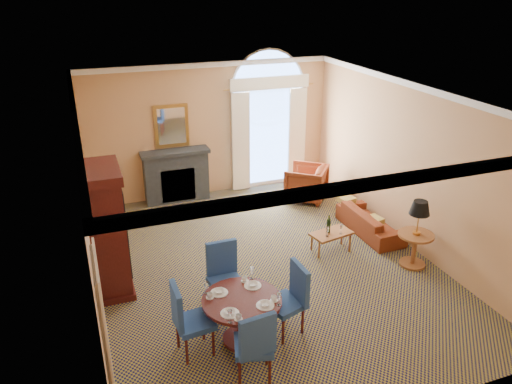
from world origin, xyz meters
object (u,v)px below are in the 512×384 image
object	(u,v)px
side_table	(417,226)
dining_table	(242,310)
sofa	(370,222)
armoire	(107,232)
coffee_table	(331,233)
armchair	(306,183)

from	to	relation	value
side_table	dining_table	bearing A→B (deg)	-166.11
dining_table	sofa	size ratio (longest dim) A/B	0.67
side_table	armoire	bearing A→B (deg)	167.26
armoire	dining_table	bearing A→B (deg)	-52.01
coffee_table	dining_table	bearing A→B (deg)	-153.37
sofa	side_table	bearing A→B (deg)	-178.63
sofa	coffee_table	distance (m)	1.23
armoire	armchair	world-z (taller)	armoire
sofa	side_table	world-z (taller)	side_table
dining_table	coffee_table	distance (m)	3.12
armoire	dining_table	world-z (taller)	armoire
armchair	coffee_table	size ratio (longest dim) A/B	1.07
dining_table	armoire	bearing A→B (deg)	127.99
armchair	side_table	size ratio (longest dim) A/B	0.72
dining_table	coffee_table	size ratio (longest dim) A/B	1.34
armoire	sofa	world-z (taller)	armoire
sofa	side_table	xyz separation A→B (m)	(0.05, -1.40, 0.56)
armoire	dining_table	size ratio (longest dim) A/B	1.91
armchair	side_table	distance (m)	3.50
armoire	dining_table	distance (m)	2.73
sofa	coffee_table	bearing A→B (deg)	108.98
armoire	side_table	size ratio (longest dim) A/B	1.72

